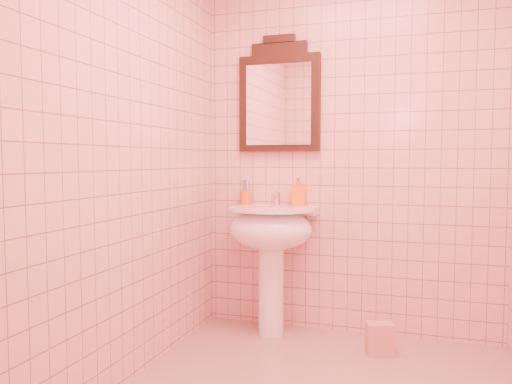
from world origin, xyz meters
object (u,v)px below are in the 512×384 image
(toothbrush_cup, at_px, (246,197))
(towel, at_px, (380,339))
(pedestal_sink, at_px, (271,238))
(mirror, at_px, (279,98))
(soap_dispenser, at_px, (298,192))

(toothbrush_cup, distance_m, towel, 1.30)
(toothbrush_cup, bearing_deg, pedestal_sink, -36.85)
(pedestal_sink, height_order, towel, pedestal_sink)
(toothbrush_cup, bearing_deg, towel, -17.95)
(pedestal_sink, relative_size, mirror, 1.08)
(mirror, bearing_deg, towel, -24.74)
(mirror, xyz_separation_m, soap_dispenser, (0.15, -0.04, -0.65))
(mirror, height_order, toothbrush_cup, mirror)
(toothbrush_cup, xyz_separation_m, soap_dispenser, (0.39, -0.02, 0.05))
(pedestal_sink, distance_m, mirror, 0.97)
(pedestal_sink, distance_m, towel, 0.93)
(towel, bearing_deg, pedestal_sink, 169.53)
(mirror, relative_size, soap_dispenser, 3.98)
(pedestal_sink, distance_m, soap_dispenser, 0.37)
(toothbrush_cup, height_order, soap_dispenser, soap_dispenser)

